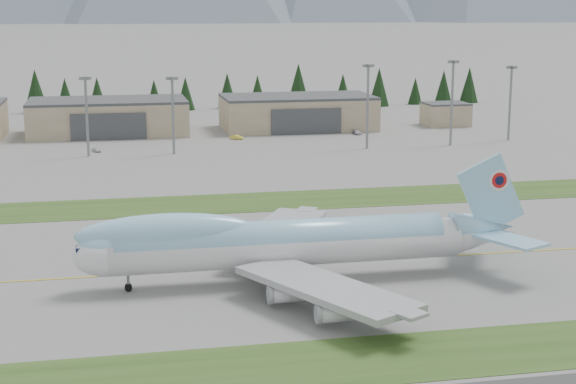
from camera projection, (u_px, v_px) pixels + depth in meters
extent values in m
plane|color=slate|center=(215.00, 270.00, 133.15)|extent=(7000.00, 7000.00, 0.00)
cube|color=#2F4C1B|center=(256.00, 369.00, 96.72)|extent=(400.00, 14.00, 0.08)
cube|color=#2F4C1B|center=(188.00, 205.00, 176.28)|extent=(400.00, 18.00, 0.08)
cube|color=gold|center=(215.00, 270.00, 133.15)|extent=(400.00, 0.40, 0.02)
cylinder|color=silver|center=(288.00, 246.00, 126.77)|extent=(51.01, 5.94, 5.92)
cylinder|color=#8FC9EB|center=(281.00, 239.00, 126.36)|extent=(47.37, 5.48, 5.47)
ellipsoid|color=silver|center=(107.00, 255.00, 121.77)|extent=(9.48, 5.92, 5.92)
ellipsoid|color=#8FC9EB|center=(107.00, 248.00, 121.54)|extent=(7.93, 5.02, 5.02)
ellipsoid|color=#8FC9EB|center=(166.00, 233.00, 122.79)|extent=(25.14, 5.04, 5.47)
cube|color=#0C1433|center=(83.00, 248.00, 120.90)|extent=(1.95, 2.37, 1.18)
cone|color=silver|center=(483.00, 235.00, 132.65)|extent=(10.93, 5.81, 5.80)
cone|color=#8FC9EB|center=(483.00, 228.00, 132.43)|extent=(10.02, 5.29, 5.28)
cube|color=#8FC9EB|center=(491.00, 195.00, 131.55)|extent=(11.03, 0.55, 12.57)
cylinder|color=silver|center=(497.00, 179.00, 131.66)|extent=(3.28, 0.18, 3.28)
cylinder|color=red|center=(497.00, 179.00, 131.75)|extent=(2.37, 0.18, 2.37)
cylinder|color=#0C1433|center=(497.00, 179.00, 131.83)|extent=(1.37, 0.18, 1.37)
cube|color=#8FC9EB|center=(480.00, 222.00, 138.14)|extent=(9.19, 11.39, 0.42)
cube|color=#8FC9EB|center=(511.00, 240.00, 127.66)|extent=(9.19, 11.39, 0.42)
cube|color=#9CA0A4|center=(280.00, 230.00, 141.87)|extent=(20.46, 28.19, 0.91)
cube|color=#9CA0A4|center=(325.00, 288.00, 113.06)|extent=(20.48, 28.19, 0.91)
cylinder|color=silver|center=(258.00, 248.00, 137.91)|extent=(4.74, 2.28, 2.28)
cylinder|color=silver|center=(276.00, 233.00, 146.91)|extent=(4.74, 2.28, 2.28)
cylinder|color=silver|center=(287.00, 294.00, 116.09)|extent=(4.74, 2.28, 2.28)
cylinder|color=silver|center=(336.00, 313.00, 108.84)|extent=(4.74, 2.28, 2.28)
cylinder|color=slate|center=(128.00, 283.00, 123.17)|extent=(0.40, 0.40, 2.19)
cylinder|color=slate|center=(275.00, 268.00, 129.97)|extent=(0.51, 0.51, 2.37)
cylinder|color=slate|center=(282.00, 279.00, 124.73)|extent=(0.51, 0.51, 2.37)
cylinder|color=slate|center=(305.00, 266.00, 130.86)|extent=(0.51, 0.51, 2.37)
cylinder|color=slate|center=(313.00, 277.00, 125.62)|extent=(0.51, 0.51, 2.37)
cylinder|color=black|center=(128.00, 288.00, 122.95)|extent=(1.00, 0.32, 1.00)
cylinder|color=black|center=(128.00, 286.00, 123.65)|extent=(1.00, 0.32, 1.00)
cylinder|color=black|center=(275.00, 272.00, 130.10)|extent=(1.09, 0.46, 1.09)
cylinder|color=black|center=(282.00, 283.00, 124.86)|extent=(1.09, 0.46, 1.09)
cylinder|color=black|center=(305.00, 270.00, 130.99)|extent=(1.09, 0.46, 1.09)
cylinder|color=black|center=(313.00, 281.00, 125.75)|extent=(1.09, 0.46, 1.09)
cube|color=gray|center=(108.00, 118.00, 272.96)|extent=(48.00, 26.00, 10.00)
cube|color=#3B3E41|center=(108.00, 101.00, 271.84)|extent=(48.00, 26.00, 0.80)
cube|color=#3B3E41|center=(109.00, 127.00, 260.41)|extent=(22.08, 0.60, 8.00)
cube|color=gray|center=(297.00, 113.00, 284.69)|extent=(48.00, 26.00, 10.00)
cube|color=#3B3E41|center=(297.00, 97.00, 283.57)|extent=(48.00, 26.00, 0.80)
cube|color=#3B3E41|center=(306.00, 122.00, 272.15)|extent=(22.08, 0.60, 8.00)
cube|color=gray|center=(446.00, 115.00, 292.86)|extent=(14.00, 12.00, 7.00)
cube|color=#3B3E41|center=(446.00, 104.00, 292.07)|extent=(14.00, 12.00, 0.60)
cylinder|color=slate|center=(87.00, 118.00, 231.16)|extent=(0.70, 0.70, 20.18)
cube|color=slate|center=(85.00, 78.00, 228.99)|extent=(3.20, 3.20, 0.80)
cylinder|color=slate|center=(173.00, 117.00, 235.17)|extent=(0.70, 0.70, 19.84)
cube|color=slate|center=(172.00, 78.00, 233.03)|extent=(3.20, 3.20, 0.80)
cylinder|color=slate|center=(368.00, 108.00, 244.00)|extent=(0.70, 0.70, 22.54)
cube|color=slate|center=(368.00, 66.00, 241.58)|extent=(3.20, 3.20, 0.80)
cylinder|color=slate|center=(452.00, 105.00, 249.40)|extent=(0.70, 0.70, 23.29)
cube|color=slate|center=(454.00, 62.00, 246.90)|extent=(3.20, 3.20, 0.80)
cylinder|color=slate|center=(510.00, 105.00, 259.12)|extent=(0.70, 0.70, 21.06)
cube|color=slate|center=(512.00, 67.00, 256.85)|extent=(3.20, 3.20, 0.80)
imported|color=silver|center=(96.00, 152.00, 240.16)|extent=(2.90, 3.58, 1.15)
imported|color=gold|center=(237.00, 139.00, 262.75)|extent=(4.11, 3.45, 1.33)
imported|color=#ACADB1|center=(357.00, 134.00, 273.25)|extent=(2.01, 4.56, 1.30)
cone|color=black|center=(36.00, 91.00, 326.41)|extent=(9.07, 9.07, 16.20)
cone|color=black|center=(65.00, 95.00, 326.95)|extent=(7.28, 7.28, 13.00)
cone|color=black|center=(97.00, 95.00, 327.74)|extent=(7.40, 7.40, 13.21)
cone|color=black|center=(154.00, 95.00, 336.27)|extent=(6.50, 6.50, 11.61)
cone|color=black|center=(186.00, 93.00, 335.77)|extent=(7.08, 7.08, 12.64)
cone|color=black|center=(227.00, 91.00, 341.95)|extent=(7.63, 7.63, 13.62)
cone|color=black|center=(258.00, 92.00, 340.05)|extent=(7.25, 7.25, 12.94)
cone|color=black|center=(298.00, 85.00, 347.66)|extent=(9.50, 9.50, 16.96)
cone|color=black|center=(343.00, 90.00, 345.98)|extent=(7.31, 7.31, 13.05)
cone|color=black|center=(379.00, 87.00, 349.00)|extent=(8.52, 8.52, 15.21)
cone|color=black|center=(415.00, 91.00, 355.81)|extent=(6.07, 6.07, 10.84)
cone|color=black|center=(443.00, 86.00, 361.24)|extent=(7.48, 7.48, 13.36)
cone|color=black|center=(469.00, 85.00, 362.02)|extent=(8.14, 8.14, 14.53)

